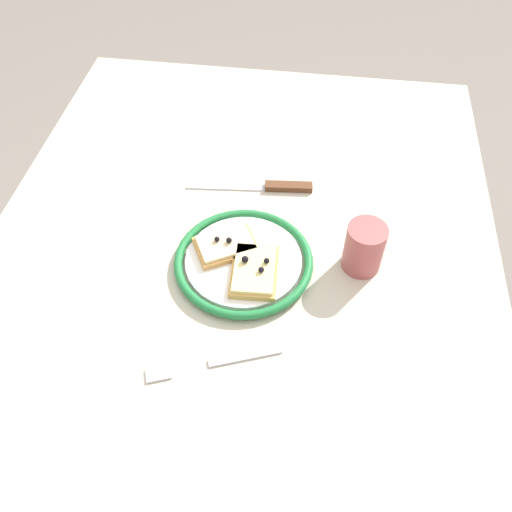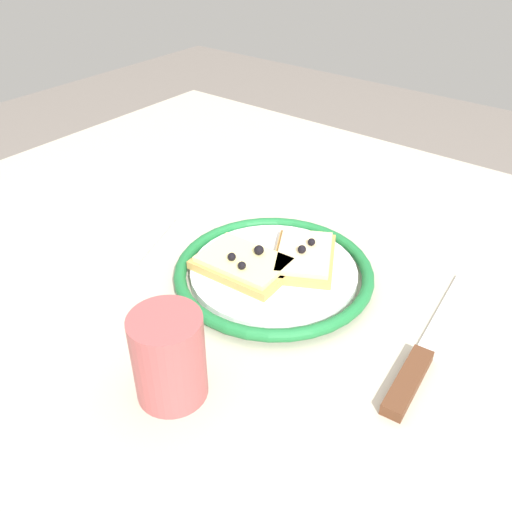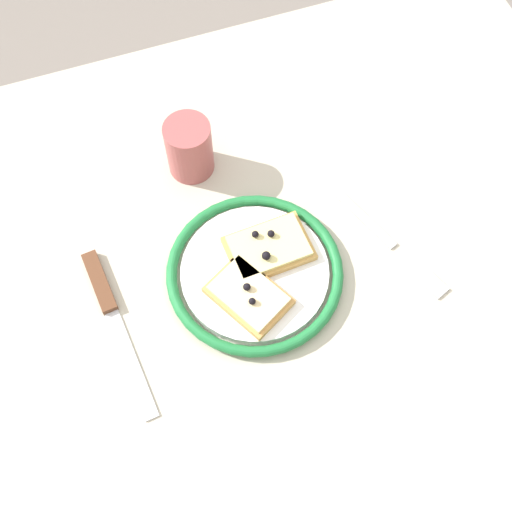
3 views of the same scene
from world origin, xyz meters
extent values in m
plane|color=slate|center=(0.00, 0.00, 0.00)|extent=(6.00, 6.00, 0.00)
cube|color=#BCB29E|center=(0.00, 0.00, 0.73)|extent=(1.16, 0.89, 0.03)
cylinder|color=#4C4742|center=(0.52, -0.39, 0.36)|extent=(0.05, 0.05, 0.71)
cylinder|color=#4C4742|center=(0.52, 0.39, 0.36)|extent=(0.05, 0.05, 0.71)
cylinder|color=white|center=(-0.02, -0.01, 0.75)|extent=(0.20, 0.20, 0.02)
torus|color=#1E7238|center=(-0.02, -0.01, 0.75)|extent=(0.23, 0.23, 0.01)
cube|color=tan|center=(0.00, 0.02, 0.76)|extent=(0.11, 0.12, 0.01)
cube|color=beige|center=(0.00, 0.02, 0.77)|extent=(0.10, 0.11, 0.01)
sphere|color=black|center=(0.00, 0.03, 0.78)|extent=(0.01, 0.01, 0.01)
sphere|color=black|center=(0.00, 0.01, 0.78)|extent=(0.01, 0.01, 0.01)
cube|color=tan|center=(-0.05, -0.03, 0.76)|extent=(0.11, 0.08, 0.01)
cube|color=#EEDE8E|center=(-0.05, -0.03, 0.77)|extent=(0.10, 0.07, 0.01)
sphere|color=black|center=(-0.04, -0.02, 0.78)|extent=(0.01, 0.01, 0.01)
sphere|color=black|center=(-0.03, -0.05, 0.78)|extent=(0.01, 0.01, 0.01)
sphere|color=black|center=(-0.05, -0.05, 0.78)|extent=(0.01, 0.01, 0.01)
cube|color=silver|center=(0.16, 0.05, 0.74)|extent=(0.03, 0.15, 0.00)
cube|color=#59331E|center=(0.18, -0.07, 0.75)|extent=(0.03, 0.09, 0.01)
cube|color=#B8B8B8|center=(-0.19, -0.04, 0.74)|extent=(0.05, 0.11, 0.00)
cube|color=#B8B8B8|center=(-0.24, 0.08, 0.74)|extent=(0.03, 0.04, 0.00)
cylinder|color=#A54C4C|center=(0.01, -0.21, 0.79)|extent=(0.07, 0.07, 0.09)
camera|label=1|loc=(-0.58, -0.11, 1.45)|focal=37.59mm
camera|label=2|loc=(0.28, -0.43, 1.13)|focal=38.12mm
camera|label=3|loc=(0.10, 0.33, 1.54)|focal=46.42mm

